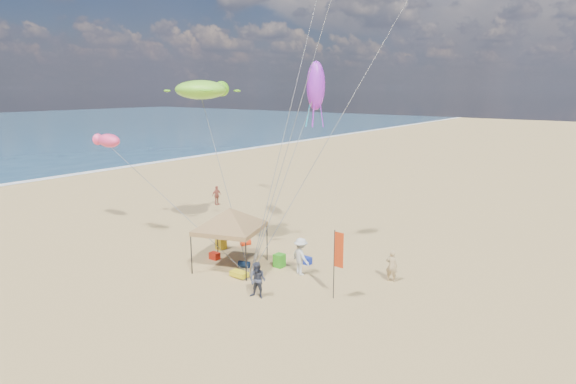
# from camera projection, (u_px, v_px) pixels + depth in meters

# --- Properties ---
(ground) EXTENTS (280.00, 280.00, 0.00)m
(ground) POSITION_uv_depth(u_px,v_px,m) (251.00, 283.00, 23.10)
(ground) COLOR tan
(ground) RESTS_ON ground
(canopy_tent) EXTENTS (5.68, 5.68, 3.72)m
(canopy_tent) POSITION_uv_depth(u_px,v_px,m) (230.00, 210.00, 24.54)
(canopy_tent) COLOR black
(canopy_tent) RESTS_ON ground
(feather_flag) EXTENTS (0.49, 0.05, 3.20)m
(feather_flag) POSITION_uv_depth(u_px,v_px,m) (337.00, 254.00, 20.85)
(feather_flag) COLOR black
(feather_flag) RESTS_ON ground
(cooler_red) EXTENTS (0.54, 0.38, 0.38)m
(cooler_red) POSITION_uv_depth(u_px,v_px,m) (215.00, 256.00, 26.28)
(cooler_red) COLOR red
(cooler_red) RESTS_ON ground
(cooler_blue) EXTENTS (0.54, 0.38, 0.38)m
(cooler_blue) POSITION_uv_depth(u_px,v_px,m) (306.00, 261.00, 25.56)
(cooler_blue) COLOR navy
(cooler_blue) RESTS_ON ground
(bag_navy) EXTENTS (0.69, 0.54, 0.36)m
(bag_navy) POSITION_uv_depth(u_px,v_px,m) (244.00, 264.00, 25.03)
(bag_navy) COLOR black
(bag_navy) RESTS_ON ground
(bag_orange) EXTENTS (0.54, 0.69, 0.36)m
(bag_orange) POSITION_uv_depth(u_px,v_px,m) (246.00, 243.00, 28.57)
(bag_orange) COLOR red
(bag_orange) RESTS_ON ground
(chair_green) EXTENTS (0.50, 0.50, 0.70)m
(chair_green) POSITION_uv_depth(u_px,v_px,m) (279.00, 260.00, 25.12)
(chair_green) COLOR #2D911A
(chair_green) RESTS_ON ground
(chair_yellow) EXTENTS (0.50, 0.50, 0.70)m
(chair_yellow) POSITION_uv_depth(u_px,v_px,m) (221.00, 243.00, 27.90)
(chair_yellow) COLOR gold
(chair_yellow) RESTS_ON ground
(crate_grey) EXTENTS (0.34, 0.30, 0.28)m
(crate_grey) POSITION_uv_depth(u_px,v_px,m) (243.00, 276.00, 23.57)
(crate_grey) COLOR slate
(crate_grey) RESTS_ON ground
(beach_cart) EXTENTS (0.90, 0.50, 0.24)m
(beach_cart) POSITION_uv_depth(u_px,v_px,m) (239.00, 274.00, 23.70)
(beach_cart) COLOR gold
(beach_cart) RESTS_ON ground
(person_near_a) EXTENTS (0.65, 0.50, 1.59)m
(person_near_a) POSITION_uv_depth(u_px,v_px,m) (392.00, 266.00, 23.16)
(person_near_a) COLOR tan
(person_near_a) RESTS_ON ground
(person_near_b) EXTENTS (0.94, 0.81, 1.67)m
(person_near_b) POSITION_uv_depth(u_px,v_px,m) (258.00, 280.00, 21.30)
(person_near_b) COLOR #333645
(person_near_b) RESTS_ON ground
(person_near_c) EXTENTS (1.41, 1.09, 1.92)m
(person_near_c) POSITION_uv_depth(u_px,v_px,m) (301.00, 256.00, 23.95)
(person_near_c) COLOR beige
(person_near_c) RESTS_ON ground
(person_far_a) EXTENTS (0.47, 0.95, 1.57)m
(person_far_a) POSITION_uv_depth(u_px,v_px,m) (217.00, 195.00, 38.39)
(person_far_a) COLOR #A34C3E
(person_far_a) RESTS_ON ground
(turtle_kite) EXTENTS (3.85, 3.39, 1.09)m
(turtle_kite) POSITION_uv_depth(u_px,v_px,m) (201.00, 90.00, 27.44)
(turtle_kite) COLOR #7DE52E
(turtle_kite) RESTS_ON ground
(fish_kite) EXTENTS (2.01, 1.12, 0.86)m
(fish_kite) POSITION_uv_depth(u_px,v_px,m) (109.00, 141.00, 29.79)
(fish_kite) COLOR #FF3D78
(fish_kite) RESTS_ON ground
(squid_kite) EXTENTS (1.30, 1.30, 2.76)m
(squid_kite) POSITION_uv_depth(u_px,v_px,m) (316.00, 86.00, 27.18)
(squid_kite) COLOR #A126D8
(squid_kite) RESTS_ON ground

